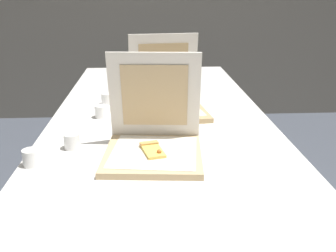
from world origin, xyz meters
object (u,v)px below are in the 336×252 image
at_px(cup_white_near_left, 32,158).
at_px(cup_white_far, 107,99).
at_px(pizza_box_front, 153,141).
at_px(cup_white_mid, 101,111).
at_px(table, 161,134).
at_px(pizza_box_middle, 167,101).
at_px(cup_white_near_center, 72,141).

xyz_separation_m(cup_white_near_left, cup_white_far, (0.18, 0.70, 0.00)).
distance_m(pizza_box_front, cup_white_mid, 0.48).
bearing_deg(cup_white_mid, table, -22.77).
distance_m(pizza_box_middle, cup_white_mid, 0.31).
relative_size(pizza_box_middle, cup_white_near_center, 6.48).
bearing_deg(pizza_box_front, table, 87.57).
xyz_separation_m(pizza_box_middle, cup_white_near_left, (-0.48, -0.56, -0.02)).
bearing_deg(pizza_box_front, cup_white_near_left, -166.16).
bearing_deg(cup_white_far, pizza_box_front, -70.92).
xyz_separation_m(cup_white_near_left, cup_white_mid, (0.18, 0.49, 0.00)).
xyz_separation_m(table, cup_white_near_center, (-0.33, -0.24, 0.07)).
bearing_deg(pizza_box_middle, pizza_box_front, -106.35).
xyz_separation_m(table, cup_white_far, (-0.26, 0.32, 0.07)).
relative_size(table, cup_white_mid, 43.16).
height_order(pizza_box_front, cup_white_mid, pizza_box_front).
bearing_deg(pizza_box_front, pizza_box_middle, 85.71).
height_order(pizza_box_middle, cup_white_near_left, pizza_box_middle).
bearing_deg(cup_white_mid, cup_white_near_center, -101.01).
relative_size(table, cup_white_near_left, 43.16).
relative_size(pizza_box_middle, cup_white_near_left, 6.48).
xyz_separation_m(pizza_box_middle, cup_white_near_center, (-0.37, -0.42, -0.02)).
bearing_deg(pizza_box_middle, cup_white_mid, -175.16).
xyz_separation_m(cup_white_mid, cup_white_far, (0.01, 0.21, 0.00)).
distance_m(pizza_box_middle, cup_white_near_left, 0.73).
height_order(table, cup_white_near_center, cup_white_near_center).
distance_m(pizza_box_middle, cup_white_near_center, 0.56).
distance_m(cup_white_near_left, cup_white_far, 0.72).
bearing_deg(cup_white_near_left, cup_white_near_center, 51.93).
relative_size(table, cup_white_near_center, 43.16).
relative_size(pizza_box_front, cup_white_mid, 6.21).
relative_size(pizza_box_front, cup_white_far, 6.21).
bearing_deg(cup_white_near_left, pizza_box_front, 9.33).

